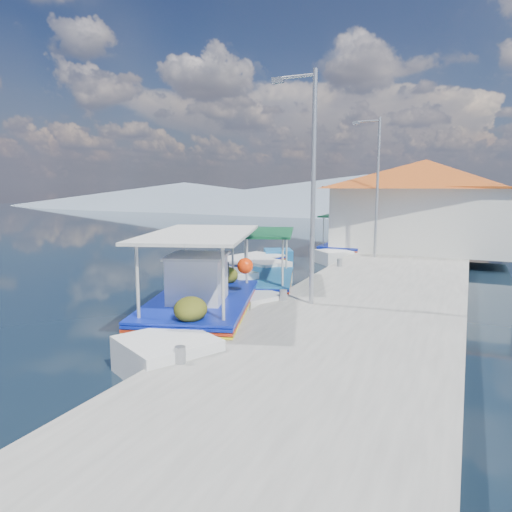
% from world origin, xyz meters
% --- Properties ---
extents(ground, '(160.00, 160.00, 0.00)m').
position_xyz_m(ground, '(0.00, 0.00, 0.00)').
color(ground, black).
rests_on(ground, ground).
extents(quay, '(5.00, 44.00, 0.50)m').
position_xyz_m(quay, '(5.90, 6.00, 0.25)').
color(quay, '#A6A49B').
rests_on(quay, ground).
extents(bollards, '(0.20, 17.20, 0.30)m').
position_xyz_m(bollards, '(3.80, 5.25, 0.65)').
color(bollards, '#A5A8AD').
rests_on(bollards, quay).
extents(main_caique, '(4.10, 7.87, 2.73)m').
position_xyz_m(main_caique, '(2.24, 0.38, 0.53)').
color(main_caique, silver).
rests_on(main_caique, ground).
extents(caique_green_canopy, '(3.22, 6.06, 2.39)m').
position_xyz_m(caique_green_canopy, '(2.26, 4.15, 0.36)').
color(caique_green_canopy, silver).
rests_on(caique_green_canopy, ground).
extents(caique_blue_hull, '(2.79, 5.59, 1.04)m').
position_xyz_m(caique_blue_hull, '(-0.01, 7.53, 0.28)').
color(caique_blue_hull, '#1A629E').
rests_on(caique_blue_hull, ground).
extents(caique_far, '(2.05, 6.86, 2.40)m').
position_xyz_m(caique_far, '(2.63, 13.94, 0.44)').
color(caique_far, silver).
rests_on(caique_far, ground).
extents(harbor_building, '(10.49, 10.49, 4.40)m').
position_xyz_m(harbor_building, '(6.20, 15.00, 2.78)').
color(harbor_building, white).
rests_on(harbor_building, quay).
extents(lamp_post_near, '(1.21, 0.14, 6.00)m').
position_xyz_m(lamp_post_near, '(4.51, 2.00, 3.85)').
color(lamp_post_near, '#A5A8AD').
rests_on(lamp_post_near, quay).
extents(lamp_post_far, '(1.21, 0.14, 6.00)m').
position_xyz_m(lamp_post_far, '(4.51, 11.00, 3.85)').
color(lamp_post_far, '#A5A8AD').
rests_on(lamp_post_far, quay).
extents(mountain_ridge, '(171.40, 96.00, 5.50)m').
position_xyz_m(mountain_ridge, '(6.54, 56.00, 2.04)').
color(mountain_ridge, slate).
rests_on(mountain_ridge, ground).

